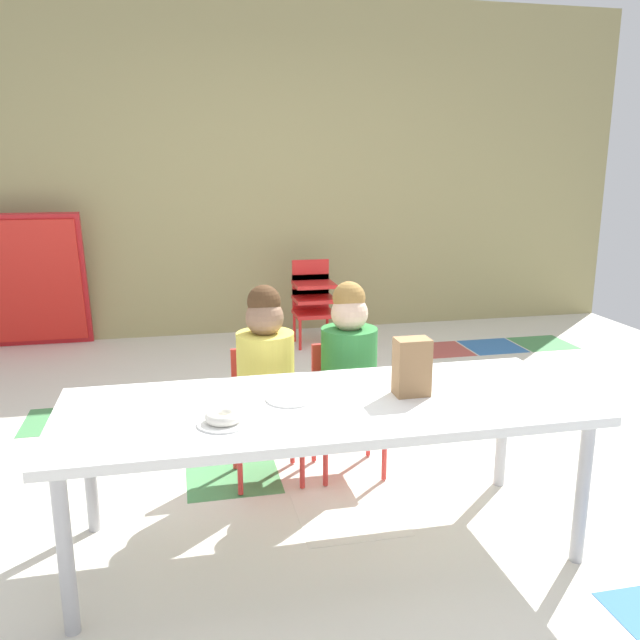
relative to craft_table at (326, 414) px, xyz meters
The scene contains 11 objects.
ground_plane 0.86m from the craft_table, 76.97° to the left, with size 6.65×5.51×0.02m.
back_wall 3.51m from the craft_table, 87.55° to the left, with size 6.65×0.10×2.78m, color tan.
craft_table is the anchor object (origin of this frame).
seated_child_near_camera 0.61m from the craft_table, 103.82° to the left, with size 0.32×0.31×0.92m.
seated_child_middle_seat 0.64m from the craft_table, 67.70° to the left, with size 0.32×0.31×0.92m.
kid_chair_red_stack 2.91m from the craft_table, 79.19° to the left, with size 0.32×0.30×0.68m.
folded_activity_table 3.62m from the craft_table, 117.70° to the left, with size 0.90×0.29×1.09m.
paper_bag_brown 0.37m from the craft_table, ahead, with size 0.13×0.09×0.22m, color #9E754C.
paper_plate_near_edge 0.41m from the craft_table, 161.48° to the right, with size 0.18×0.18×0.01m, color white.
paper_plate_center_table 0.14m from the craft_table, 159.18° to the left, with size 0.18×0.18×0.01m, color white.
donut_powdered_on_plate 0.41m from the craft_table, 161.48° to the right, with size 0.13×0.13×0.04m, color white.
Camera 1 is at (-0.65, -2.84, 1.44)m, focal length 36.47 mm.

